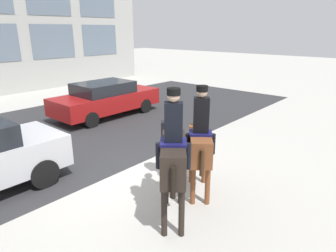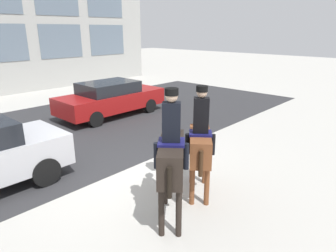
{
  "view_description": "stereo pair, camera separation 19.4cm",
  "coord_description": "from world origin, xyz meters",
  "px_view_note": "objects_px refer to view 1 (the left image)",
  "views": [
    {
      "loc": [
        -4.59,
        -5.11,
        3.57
      ],
      "look_at": [
        0.1,
        -1.04,
        1.57
      ],
      "focal_mm": 32.0,
      "sensor_mm": 36.0,
      "label": 1
    },
    {
      "loc": [
        -4.46,
        -5.25,
        3.57
      ],
      "look_at": [
        0.1,
        -1.04,
        1.57
      ],
      "focal_mm": 32.0,
      "sensor_mm": 36.0,
      "label": 2
    }
  ],
  "objects_px": {
    "mounted_horse_lead": "(173,154)",
    "mounted_horse_companion": "(200,141)",
    "street_car_far_lane": "(106,98)",
    "pedestrian_bystander": "(170,140)"
  },
  "relations": [
    {
      "from": "street_car_far_lane",
      "to": "pedestrian_bystander",
      "type": "bearing_deg",
      "value": -113.59
    },
    {
      "from": "mounted_horse_companion",
      "to": "street_car_far_lane",
      "type": "height_order",
      "value": "mounted_horse_companion"
    },
    {
      "from": "mounted_horse_companion",
      "to": "street_car_far_lane",
      "type": "distance_m",
      "value": 7.22
    },
    {
      "from": "pedestrian_bystander",
      "to": "mounted_horse_lead",
      "type": "bearing_deg",
      "value": -0.25
    },
    {
      "from": "mounted_horse_lead",
      "to": "mounted_horse_companion",
      "type": "relative_size",
      "value": 1.05
    },
    {
      "from": "mounted_horse_companion",
      "to": "pedestrian_bystander",
      "type": "bearing_deg",
      "value": 44.46
    },
    {
      "from": "mounted_horse_lead",
      "to": "mounted_horse_companion",
      "type": "distance_m",
      "value": 1.17
    },
    {
      "from": "mounted_horse_lead",
      "to": "pedestrian_bystander",
      "type": "height_order",
      "value": "mounted_horse_lead"
    },
    {
      "from": "mounted_horse_companion",
      "to": "street_car_far_lane",
      "type": "xyz_separation_m",
      "value": [
        2.62,
        6.71,
        -0.48
      ]
    },
    {
      "from": "pedestrian_bystander",
      "to": "street_car_far_lane",
      "type": "relative_size",
      "value": 0.36
    }
  ]
}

